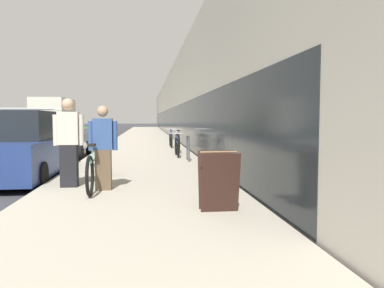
{
  "coord_description": "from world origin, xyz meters",
  "views": [
    {
      "loc": [
        5.46,
        -6.42,
        1.54
      ],
      "look_at": [
        7.63,
        11.45,
        0.32
      ],
      "focal_mm": 35.0,
      "sensor_mm": 36.0,
      "label": 1
    }
  ],
  "objects": [
    {
      "name": "person_rider",
      "position": [
        4.62,
        0.96,
        0.98
      ],
      "size": [
        0.55,
        0.22,
        1.63
      ],
      "color": "brown",
      "rests_on": "sidewalk_slab"
    },
    {
      "name": "parked_sedan_curbside",
      "position": [
        2.28,
        3.32,
        0.77
      ],
      "size": [
        1.96,
        4.2,
        1.8
      ],
      "color": "navy",
      "rests_on": "ground"
    },
    {
      "name": "cruiser_bike_nearest",
      "position": [
        6.57,
        7.23,
        0.52
      ],
      "size": [
        0.52,
        1.67,
        0.84
      ],
      "color": "black",
      "rests_on": "sidewalk_slab"
    },
    {
      "name": "sidewalk_slab",
      "position": [
        5.29,
        21.0,
        0.08
      ],
      "size": [
        4.02,
        70.0,
        0.16
      ],
      "color": "#B2AA99",
      "rests_on": "ground"
    },
    {
      "name": "storefront_facade",
      "position": [
        12.33,
        29.0,
        2.67
      ],
      "size": [
        10.01,
        70.0,
        5.36
      ],
      "color": "#BCB7AD",
      "rests_on": "ground"
    },
    {
      "name": "bike_rack_hoop",
      "position": [
        6.8,
        5.69,
        0.67
      ],
      "size": [
        0.05,
        0.6,
        0.84
      ],
      "color": "#4C4C51",
      "rests_on": "sidewalk_slab"
    },
    {
      "name": "cruiser_bike_farthest",
      "position": [
        6.62,
        11.64,
        0.53
      ],
      "size": [
        0.52,
        1.72,
        0.88
      ],
      "color": "black",
      "rests_on": "sidewalk_slab"
    },
    {
      "name": "vintage_roadster_curbside",
      "position": [
        2.2,
        8.71,
        0.42
      ],
      "size": [
        1.88,
        4.13,
        0.97
      ],
      "color": "white",
      "rests_on": "ground"
    },
    {
      "name": "moving_truck",
      "position": [
        -1.76,
        24.68,
        1.55
      ],
      "size": [
        2.44,
        7.17,
        3.09
      ],
      "color": "orange",
      "rests_on": "ground"
    },
    {
      "name": "lawn_strip",
      "position": [
        -5.86,
        25.0,
        0.02
      ],
      "size": [
        4.37,
        70.0,
        0.03
      ],
      "color": "#3D7533",
      "rests_on": "ground"
    },
    {
      "name": "sandwich_board_sign",
      "position": [
        6.53,
        -0.92,
        0.61
      ],
      "size": [
        0.56,
        0.56,
        0.9
      ],
      "color": "#331E19",
      "rests_on": "sidewalk_slab"
    },
    {
      "name": "tandem_bicycle",
      "position": [
        4.45,
        1.3,
        0.55
      ],
      "size": [
        0.52,
        2.7,
        0.93
      ],
      "color": "black",
      "rests_on": "sidewalk_slab"
    },
    {
      "name": "person_bystander",
      "position": [
        3.89,
        1.37,
        1.06
      ],
      "size": [
        0.61,
        0.24,
        1.79
      ],
      "color": "black",
      "rests_on": "sidewalk_slab"
    },
    {
      "name": "cruiser_bike_middle",
      "position": [
        6.74,
        9.17,
        0.55
      ],
      "size": [
        0.52,
        1.81,
        0.94
      ],
      "color": "black",
      "rests_on": "sidewalk_slab"
    }
  ]
}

